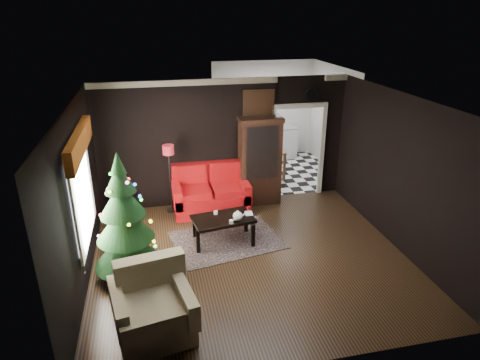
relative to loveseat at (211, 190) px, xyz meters
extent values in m
plane|color=black|center=(0.40, -2.05, -0.50)|extent=(5.50, 5.50, 0.00)
plane|color=white|center=(0.40, -2.05, 2.30)|extent=(5.50, 5.50, 0.00)
plane|color=black|center=(0.40, 0.45, 0.90)|extent=(5.50, 0.00, 5.50)
plane|color=black|center=(0.40, -4.55, 0.90)|extent=(5.50, 0.00, 5.50)
plane|color=black|center=(-2.35, -2.05, 0.90)|extent=(0.00, 5.50, 5.50)
plane|color=black|center=(3.15, -2.05, 0.90)|extent=(0.00, 5.50, 5.50)
cube|color=white|center=(-2.31, -1.85, 0.95)|extent=(0.05, 1.60, 1.40)
cube|color=#934816|center=(-2.23, -1.85, 1.77)|extent=(0.12, 2.10, 0.35)
plane|color=white|center=(2.10, 1.95, -0.50)|extent=(3.00, 3.00, 0.00)
cube|color=white|center=(2.10, 3.40, 1.20)|extent=(0.70, 0.06, 0.70)
cube|color=#34252C|center=(0.10, -1.35, -0.49)|extent=(2.21, 1.78, 0.01)
cylinder|color=white|center=(-0.08, -1.21, 0.04)|extent=(0.08, 0.08, 0.06)
cylinder|color=white|center=(0.13, -1.63, 0.05)|extent=(0.08, 0.08, 0.07)
imported|color=tan|center=(0.46, -1.32, 0.11)|extent=(0.14, 0.03, 0.19)
cylinder|color=white|center=(2.35, 0.40, 1.88)|extent=(0.32, 0.32, 0.06)
cube|color=#A47C42|center=(1.15, 0.41, 1.75)|extent=(0.62, 0.05, 0.52)
cube|color=silver|center=(2.10, 3.15, -0.05)|extent=(1.80, 0.60, 0.90)
camera|label=1|loc=(-1.15, -8.27, 3.63)|focal=31.36mm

